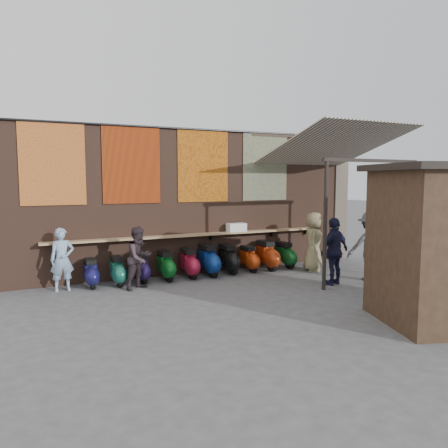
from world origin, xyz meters
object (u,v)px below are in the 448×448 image
shelf_box (236,227)px  scooter_stool_0 (91,273)px  scooter_stool_8 (267,256)px  shopper_grey (370,246)px  scooter_stool_6 (228,259)px  diner_left (62,259)px  scooter_stool_7 (249,259)px  diner_right (139,258)px  scooter_stool_1 (118,271)px  scooter_stool_9 (285,255)px  shopper_navy (334,251)px  scooter_stool_5 (209,261)px  scooter_stool_4 (189,263)px  shopper_tan (313,242)px  scooter_stool_3 (166,266)px  scooter_stool_2 (141,268)px

shelf_box → scooter_stool_0: shelf_box is taller
scooter_stool_8 → shopper_grey: bearing=-51.9°
scooter_stool_6 → diner_left: bearing=-179.4°
scooter_stool_0 → scooter_stool_7: 4.38m
scooter_stool_0 → diner_right: size_ratio=0.48×
scooter_stool_1 → scooter_stool_9: bearing=0.8°
scooter_stool_0 → shopper_grey: shopper_grey is taller
scooter_stool_6 → shopper_navy: shopper_navy is taller
scooter_stool_1 → diner_left: diner_left is taller
scooter_stool_9 → diner_right: diner_right is taller
scooter_stool_6 → scooter_stool_8: size_ratio=0.94×
scooter_stool_5 → scooter_stool_8: (1.84, -0.02, 0.00)m
scooter_stool_4 → shopper_tan: 3.64m
scooter_stool_1 → scooter_stool_6: (3.10, 0.08, 0.04)m
scooter_stool_0 → diner_left: diner_left is taller
shelf_box → scooter_stool_6: (-0.38, -0.25, -0.85)m
scooter_stool_5 → scooter_stool_8: size_ratio=1.00×
scooter_stool_5 → scooter_stool_7: scooter_stool_5 is taller
scooter_stool_0 → scooter_stool_1: (0.63, -0.08, 0.01)m
scooter_stool_3 → scooter_stool_6: scooter_stool_6 is taller
scooter_stool_8 → scooter_stool_9: scooter_stool_8 is taller
scooter_stool_7 → scooter_stool_9: bearing=0.6°
shopper_tan → diner_left: bearing=123.2°
diner_right → shopper_tan: 5.04m
scooter_stool_6 → scooter_stool_9: size_ratio=1.06×
scooter_stool_2 → shopper_navy: (4.28, -2.33, 0.49)m
scooter_stool_1 → shopper_grey: bearing=-20.3°
scooter_stool_0 → scooter_stool_9: 5.62m
scooter_stool_1 → shopper_tan: size_ratio=0.45×
scooter_stool_0 → scooter_stool_4: (2.54, -0.05, 0.04)m
scooter_stool_5 → shopper_navy: (2.42, -2.26, 0.42)m
shopper_tan → scooter_stool_0: bearing=122.1°
scooter_stool_1 → shopper_tan: bearing=-7.0°
shopper_grey → scooter_stool_9: bearing=-37.5°
scooter_stool_5 → scooter_stool_1: bearing=-179.6°
shelf_box → scooter_stool_7: bearing=-45.8°
diner_right → scooter_stool_1: bearing=95.3°
scooter_stool_1 → scooter_stool_7: (3.75, 0.06, 0.00)m
scooter_stool_2 → shopper_tan: size_ratio=0.44×
scooter_stool_7 → diner_right: (-3.34, -0.63, 0.39)m
shelf_box → scooter_stool_8: bearing=-22.0°
scooter_stool_1 → shopper_tan: shopper_tan is taller
shelf_box → diner_left: diner_left is taller
scooter_stool_3 → diner_right: 1.10m
shopper_navy → diner_left: bearing=-33.8°
scooter_stool_0 → scooter_stool_5: size_ratio=0.82×
scooter_stool_3 → scooter_stool_4: scooter_stool_4 is taller
shopper_navy → shopper_grey: (1.17, -0.00, 0.06)m
shelf_box → shopper_tan: size_ratio=0.32×
scooter_stool_5 → scooter_stool_7: (1.28, 0.04, -0.06)m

